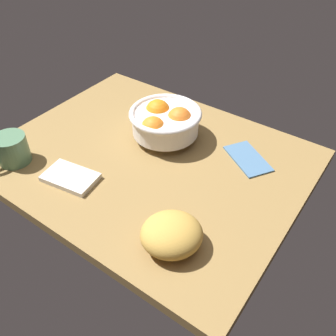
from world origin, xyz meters
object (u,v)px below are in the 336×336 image
at_px(bread_loaf, 172,234).
at_px(napkin_folded, 248,158).
at_px(napkin_spare, 70,177).
at_px(mug, 11,150).
at_px(fruit_bowl, 165,121).

distance_m(bread_loaf, napkin_folded, 0.36).
distance_m(bread_loaf, napkin_spare, 0.33).
xyz_separation_m(bread_loaf, napkin_folded, (0.00, 0.36, -0.03)).
distance_m(napkin_folded, mug, 0.64).
relative_size(fruit_bowl, bread_loaf, 1.56).
xyz_separation_m(napkin_spare, mug, (-0.18, -0.04, 0.03)).
bearing_deg(mug, napkin_spare, 11.77).
bearing_deg(bread_loaf, mug, -177.94).
height_order(bread_loaf, napkin_spare, bread_loaf).
bearing_deg(fruit_bowl, napkin_spare, -107.56).
relative_size(bread_loaf, napkin_spare, 0.97).
relative_size(fruit_bowl, mug, 1.64).
distance_m(fruit_bowl, mug, 0.43).
bearing_deg(bread_loaf, napkin_spare, 176.69).
height_order(fruit_bowl, napkin_folded, fruit_bowl).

